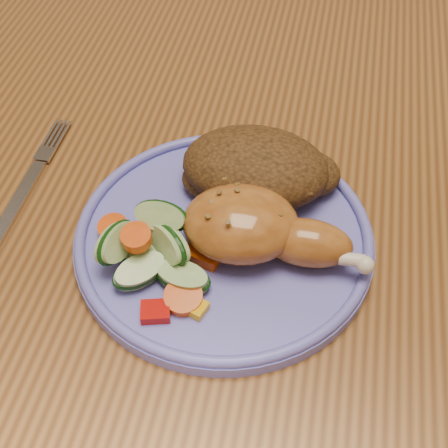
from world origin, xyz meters
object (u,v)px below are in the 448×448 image
Objects in this scene: chair_far at (324,52)px; fork at (27,184)px; plate at (224,239)px; dining_table at (291,235)px.

fork is at bearing -110.83° from chair_far.
plate is 1.68× the size of fork.
plate is at bearing -94.49° from chair_far.
fork is (-0.26, -0.06, 0.09)m from dining_table.
dining_table is 0.28m from fork.
plate reaches higher than fork.
fork is at bearing 170.76° from plate.
plate is (-0.06, -0.72, 0.26)m from chair_far.
fork is (-0.20, 0.03, -0.00)m from plate.
fork is (-0.26, -0.68, 0.26)m from chair_far.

